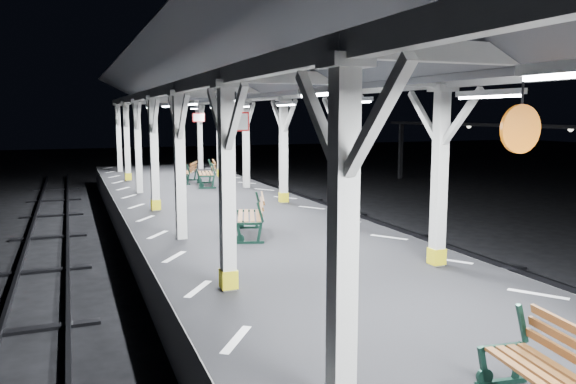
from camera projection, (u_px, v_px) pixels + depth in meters
ground at (402, 381)px, 8.03m from camera, size 120.00×120.00×0.00m
platform at (403, 348)px, 7.97m from camera, size 6.00×50.00×1.00m
hazard_stripes_left at (236, 339)px, 7.01m from camera, size 1.00×48.00×0.01m
hazard_stripes_right at (538, 294)px, 8.78m from camera, size 1.00×48.00×0.01m
canopy at (412, 56)px, 7.40m from camera, size 5.40×49.00×4.65m
bench_near at (564, 375)px, 5.06m from camera, size 0.81×1.68×0.87m
bench_mid at (254, 215)px, 12.95m from camera, size 1.11×1.84×0.94m
bench_far at (209, 172)px, 22.01m from camera, size 0.98×1.91×0.99m
bench_extra at (189, 172)px, 23.05m from camera, size 1.12×1.65×0.84m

